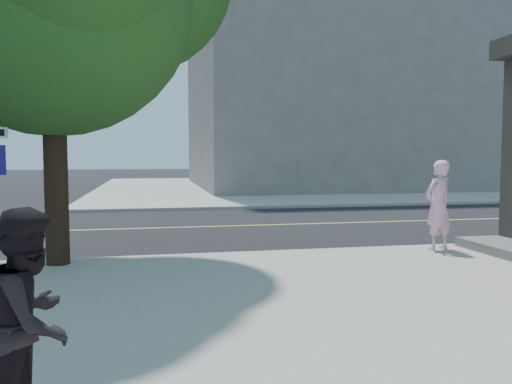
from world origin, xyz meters
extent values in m
plane|color=black|center=(0.00, 0.00, 0.00)|extent=(140.00, 140.00, 0.00)
cube|color=black|center=(0.00, 4.50, 0.01)|extent=(140.00, 9.00, 0.01)
cube|color=#A2A094|center=(13.50, 21.50, 0.06)|extent=(29.00, 25.00, 0.12)
cube|color=slate|center=(14.00, 22.00, 7.12)|extent=(18.00, 16.00, 14.00)
imported|color=#F9AECD|center=(7.78, -0.56, 1.02)|extent=(0.76, 0.63, 1.80)
imported|color=black|center=(1.31, -6.32, 0.90)|extent=(0.74, 0.87, 1.55)
cylinder|color=black|center=(0.50, -0.50, 2.12)|extent=(0.40, 0.40, 4.00)
camera|label=1|loc=(2.11, -9.93, 2.01)|focal=36.14mm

